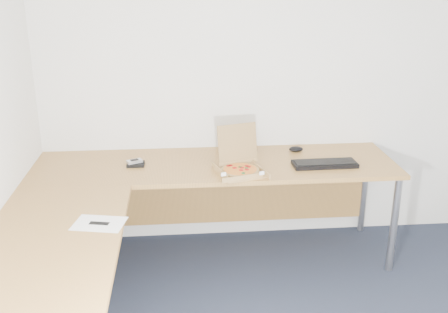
{
  "coord_description": "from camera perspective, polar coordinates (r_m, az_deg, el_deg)",
  "views": [
    {
      "loc": [
        -0.74,
        -1.96,
        1.99
      ],
      "look_at": [
        -0.45,
        1.28,
        0.82
      ],
      "focal_mm": 41.68,
      "sensor_mm": 36.0,
      "label": 1
    }
  ],
  "objects": [
    {
      "name": "phone",
      "position": [
        3.6,
        -9.8,
        -0.52
      ],
      "size": [
        0.11,
        0.09,
        0.02
      ],
      "primitive_type": "cube",
      "rotation": [
        0.0,
        0.0,
        0.45
      ],
      "color": "#B2B5BA",
      "rests_on": "wallet"
    },
    {
      "name": "pizza_box",
      "position": [
        3.43,
        1.75,
        -1.22
      ],
      "size": [
        0.28,
        0.33,
        0.29
      ],
      "rotation": [
        0.0,
        0.0,
        0.29
      ],
      "color": "#AB834B",
      "rests_on": "desk"
    },
    {
      "name": "dome_speaker",
      "position": [
        3.85,
        3.01,
        1.25
      ],
      "size": [
        0.09,
        0.09,
        0.08
      ],
      "primitive_type": "ellipsoid",
      "color": "black",
      "rests_on": "desk"
    },
    {
      "name": "mouse",
      "position": [
        3.86,
        7.9,
        0.81
      ],
      "size": [
        0.12,
        0.09,
        0.04
      ],
      "primitive_type": "ellipsoid",
      "rotation": [
        0.0,
        0.0,
        0.25
      ],
      "color": "black",
      "rests_on": "desk"
    },
    {
      "name": "room_shell",
      "position": [
        2.22,
        14.63,
        -0.35
      ],
      "size": [
        3.5,
        3.5,
        2.5
      ],
      "primitive_type": null,
      "color": "silver",
      "rests_on": "ground"
    },
    {
      "name": "paper_sheet",
      "position": [
        2.84,
        -13.53,
        -7.15
      ],
      "size": [
        0.3,
        0.24,
        0.0
      ],
      "primitive_type": "cube",
      "rotation": [
        0.0,
        0.0,
        -0.21
      ],
      "color": "white",
      "rests_on": "desk"
    },
    {
      "name": "drinking_glass",
      "position": [
        3.86,
        2.47,
        1.68
      ],
      "size": [
        0.07,
        0.07,
        0.13
      ],
      "primitive_type": "cylinder",
      "color": "white",
      "rests_on": "desk"
    },
    {
      "name": "desk",
      "position": [
        3.21,
        -6.19,
        -4.06
      ],
      "size": [
        2.5,
        2.2,
        0.73
      ],
      "color": "#AD793B",
      "rests_on": "ground"
    },
    {
      "name": "wallet",
      "position": [
        3.6,
        -9.66,
        -0.83
      ],
      "size": [
        0.12,
        0.1,
        0.02
      ],
      "primitive_type": "cube",
      "rotation": [
        0.0,
        0.0,
        -0.01
      ],
      "color": "black",
      "rests_on": "desk"
    },
    {
      "name": "keyboard",
      "position": [
        3.61,
        10.98,
        -0.81
      ],
      "size": [
        0.44,
        0.16,
        0.03
      ],
      "primitive_type": "cube",
      "rotation": [
        0.0,
        0.0,
        0.02
      ],
      "color": "black",
      "rests_on": "desk"
    }
  ]
}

